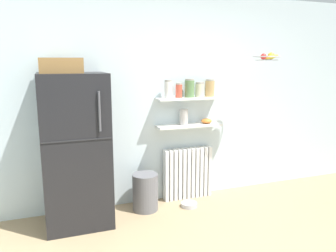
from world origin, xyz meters
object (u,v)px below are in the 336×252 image
storage_jar_0 (168,89)px  storage_jar_1 (179,90)px  storage_jar_4 (210,88)px  pet_food_bowl (189,205)px  radiator (188,173)px  hanging_fruit_basket (268,57)px  storage_jar_3 (200,90)px  vase (184,117)px  storage_jar_2 (189,88)px  trash_bin (145,192)px  refrigerator (75,148)px  shelf_bowl (207,121)px

storage_jar_0 → storage_jar_1: (0.14, 0.00, -0.02)m
storage_jar_4 → pet_food_bowl: size_ratio=1.11×
radiator → hanging_fruit_basket: 1.77m
storage_jar_3 → storage_jar_4: bearing=0.0°
storage_jar_0 → radiator: bearing=6.1°
vase → hanging_fruit_basket: (0.93, -0.38, 0.74)m
storage_jar_0 → storage_jar_2: size_ratio=0.96×
radiator → pet_food_bowl: (-0.09, -0.28, -0.31)m
storage_jar_1 → pet_food_bowl: 1.42m
trash_bin → storage_jar_3: bearing=10.7°
refrigerator → storage_jar_2: (1.42, 0.20, 0.59)m
radiator → storage_jar_0: size_ratio=3.04×
storage_jar_1 → shelf_bowl: 0.56m
pet_food_bowl → hanging_fruit_basket: bearing=-7.8°
refrigerator → storage_jar_0: bearing=10.0°
radiator → vase: size_ratio=3.34×
hanging_fruit_basket → storage_jar_1: bearing=159.1°
vase → shelf_bowl: bearing=0.0°
storage_jar_4 → shelf_bowl: storage_jar_4 is taller
refrigerator → trash_bin: 1.02m
radiator → pet_food_bowl: size_ratio=3.39×
vase → pet_food_bowl: vase is taller
refrigerator → radiator: (1.42, 0.23, -0.53)m
pet_food_bowl → hanging_fruit_basket: hanging_fruit_basket is taller
storage_jar_1 → storage_jar_4: (0.42, 0.00, 0.02)m
storage_jar_1 → shelf_bowl: size_ratio=1.30×
refrigerator → storage_jar_1: bearing=8.9°
trash_bin → hanging_fruit_basket: hanging_fruit_basket is taller
refrigerator → radiator: 1.53m
storage_jar_2 → storage_jar_3: bearing=0.0°
radiator → storage_jar_3: 1.10m
storage_jar_0 → storage_jar_1: size_ratio=1.21×
storage_jar_1 → storage_jar_4: storage_jar_4 is taller
refrigerator → storage_jar_0: 1.30m
storage_jar_2 → shelf_bowl: size_ratio=1.65×
storage_jar_3 → storage_jar_4: storage_jar_4 is taller
storage_jar_0 → refrigerator: bearing=-170.0°
trash_bin → pet_food_bowl: bearing=-11.0°
trash_bin → hanging_fruit_basket: 2.19m
pet_food_bowl → shelf_bowl: bearing=36.3°
storage_jar_0 → storage_jar_2: storage_jar_2 is taller
storage_jar_3 → vase: bearing=180.0°
storage_jar_2 → hanging_fruit_basket: bearing=-24.0°
refrigerator → storage_jar_4: size_ratio=8.28×
shelf_bowl → storage_jar_2: bearing=180.0°
storage_jar_2 → hanging_fruit_basket: size_ratio=0.70×
trash_bin → pet_food_bowl: size_ratio=2.28×
storage_jar_1 → storage_jar_4: size_ratio=0.83×
shelf_bowl → storage_jar_0: bearing=-180.0°
storage_jar_4 → storage_jar_3: bearing=180.0°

